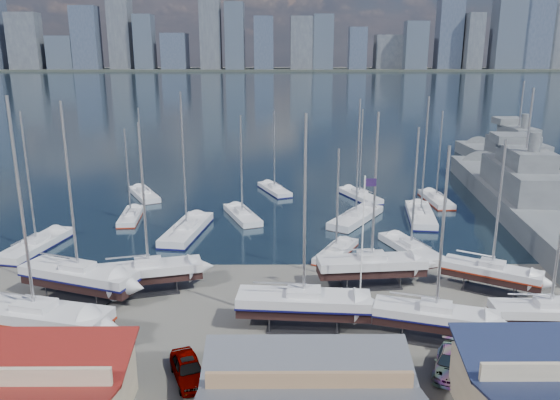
{
  "coord_description": "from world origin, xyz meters",
  "views": [
    {
      "loc": [
        -1.85,
        -52.99,
        21.56
      ],
      "look_at": [
        -1.44,
        8.0,
        4.8
      ],
      "focal_mm": 35.0,
      "sensor_mm": 36.0,
      "label": 1
    }
  ],
  "objects_px": {
    "car_a": "(188,369)",
    "flagpole": "(364,232)",
    "sailboat_cradle_0": "(79,276)",
    "naval_ship_west": "(515,164)",
    "naval_ship_east": "(520,200)"
  },
  "relations": [
    {
      "from": "sailboat_cradle_0",
      "to": "car_a",
      "type": "bearing_deg",
      "value": -26.64
    },
    {
      "from": "naval_ship_west",
      "to": "car_a",
      "type": "height_order",
      "value": "naval_ship_west"
    },
    {
      "from": "naval_ship_west",
      "to": "flagpole",
      "type": "height_order",
      "value": "naval_ship_west"
    },
    {
      "from": "sailboat_cradle_0",
      "to": "flagpole",
      "type": "distance_m",
      "value": 25.45
    },
    {
      "from": "sailboat_cradle_0",
      "to": "naval_ship_west",
      "type": "xyz_separation_m",
      "value": [
        61.0,
        52.06,
        -0.49
      ]
    },
    {
      "from": "naval_ship_west",
      "to": "flagpole",
      "type": "xyz_separation_m",
      "value": [
        -35.96,
        -53.09,
        4.95
      ]
    },
    {
      "from": "naval_ship_east",
      "to": "flagpole",
      "type": "bearing_deg",
      "value": 143.17
    },
    {
      "from": "naval_ship_east",
      "to": "car_a",
      "type": "bearing_deg",
      "value": 141.13
    },
    {
      "from": "car_a",
      "to": "flagpole",
      "type": "height_order",
      "value": "flagpole"
    },
    {
      "from": "car_a",
      "to": "flagpole",
      "type": "xyz_separation_m",
      "value": [
        13.42,
        11.55,
        5.8
      ]
    },
    {
      "from": "sailboat_cradle_0",
      "to": "naval_ship_west",
      "type": "relative_size",
      "value": 0.4
    },
    {
      "from": "flagpole",
      "to": "car_a",
      "type": "bearing_deg",
      "value": -139.28
    },
    {
      "from": "car_a",
      "to": "flagpole",
      "type": "bearing_deg",
      "value": 19.43
    },
    {
      "from": "naval_ship_west",
      "to": "sailboat_cradle_0",
      "type": "bearing_deg",
      "value": 129.25
    },
    {
      "from": "car_a",
      "to": "flagpole",
      "type": "relative_size",
      "value": 0.41
    }
  ]
}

